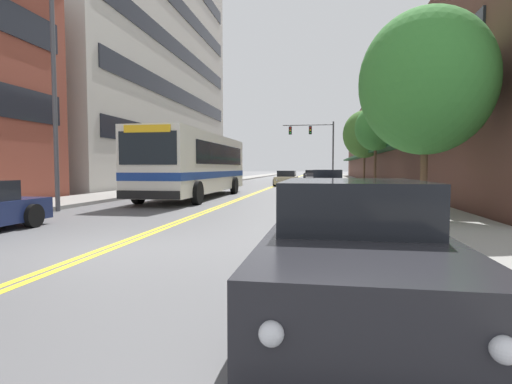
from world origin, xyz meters
TOP-DOWN VIEW (x-y plane):
  - ground_plane at (0.00, 37.00)m, footprint 240.00×240.00m
  - sidewalk_left at (-7.06, 37.00)m, footprint 3.11×106.00m
  - sidewalk_right at (7.06, 37.00)m, footprint 3.11×106.00m
  - centre_line at (0.00, 37.00)m, footprint 0.34×106.00m
  - office_tower_left at (-14.85, 28.95)m, footprint 12.08×30.56m
  - storefront_row_right at (12.84, 37.00)m, footprint 9.10×68.00m
  - city_bus at (-2.45, 13.27)m, footprint 2.93×11.71m
  - car_black_parked_left_near at (-4.25, 27.26)m, footprint 2.04×4.52m
  - car_charcoal_parked_right_foreground at (4.43, -2.09)m, footprint 2.13×4.83m
  - car_slate_blue_parked_right_mid at (4.34, 15.82)m, footprint 2.06×4.37m
  - car_white_parked_right_far at (4.37, 36.80)m, footprint 2.00×4.17m
  - car_beige_moving_lead at (0.95, 27.99)m, footprint 2.03×4.50m
  - car_dark_grey_moving_second at (2.27, 55.44)m, footprint 2.21×4.40m
  - traffic_signal_mast at (3.27, 39.67)m, footprint 5.85×0.38m
  - street_lamp_left_near at (-5.10, 6.03)m, footprint 1.88×0.28m
  - street_tree_right_near at (6.89, 5.06)m, footprint 3.67×3.67m
  - street_tree_right_mid at (7.21, 18.32)m, footprint 2.48×2.48m
  - street_tree_right_far at (7.58, 28.51)m, footprint 3.69×3.69m
  - fire_hydrant at (5.95, 11.02)m, footprint 0.30×0.22m

SIDE VIEW (x-z plane):
  - ground_plane at x=0.00m, z-range 0.00..0.00m
  - centre_line at x=0.00m, z-range 0.00..0.01m
  - sidewalk_left at x=-7.06m, z-range 0.00..0.14m
  - sidewalk_right at x=7.06m, z-range 0.00..0.14m
  - fire_hydrant at x=5.95m, z-range 0.14..0.89m
  - car_black_parked_left_near at x=-4.25m, z-range -0.04..1.15m
  - car_white_parked_right_far at x=4.37m, z-range -0.04..1.16m
  - car_dark_grey_moving_second at x=2.27m, z-range -0.02..1.17m
  - car_beige_moving_lead at x=0.95m, z-range -0.05..1.25m
  - car_charcoal_parked_right_foreground at x=4.43m, z-range -0.06..1.35m
  - car_slate_blue_parked_right_mid at x=4.34m, z-range -0.06..1.38m
  - city_bus at x=-2.45m, z-range 0.21..3.43m
  - street_tree_right_near at x=6.89m, z-range 1.03..6.84m
  - street_tree_right_mid at x=7.21m, z-range 1.36..6.53m
  - street_tree_right_far at x=7.58m, z-range 1.26..7.57m
  - storefront_row_right at x=12.84m, z-range 0.00..9.25m
  - traffic_signal_mast at x=3.27m, z-range 1.43..8.24m
  - street_lamp_left_near at x=-5.10m, z-range 0.73..10.18m
  - office_tower_left at x=-14.85m, z-range 0.00..24.29m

